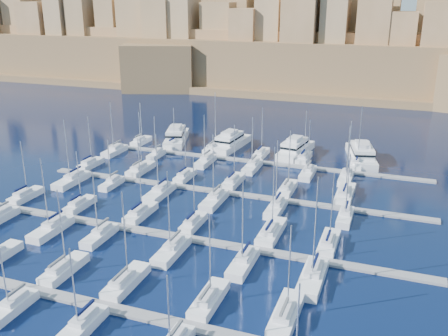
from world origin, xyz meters
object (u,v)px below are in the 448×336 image
at_px(sailboat_4, 209,300).
at_px(motor_yacht_c, 295,149).
at_px(motor_yacht_d, 361,154).
at_px(motor_yacht_b, 230,142).
at_px(motor_yacht_a, 176,136).
at_px(sailboat_2, 64,269).

bearing_deg(sailboat_4, motor_yacht_c, 92.95).
xyz_separation_m(motor_yacht_c, motor_yacht_d, (16.74, 0.89, 0.00)).
bearing_deg(motor_yacht_b, motor_yacht_a, 179.54).
bearing_deg(motor_yacht_a, sailboat_2, -78.30).
relative_size(sailboat_4, motor_yacht_d, 0.68).
height_order(sailboat_2, sailboat_4, sailboat_2).
relative_size(sailboat_4, motor_yacht_c, 0.77).
xyz_separation_m(motor_yacht_a, motor_yacht_b, (16.32, -0.13, -0.00)).
height_order(sailboat_4, motor_yacht_c, sailboat_4).
distance_m(motor_yacht_b, motor_yacht_d, 34.72).
height_order(sailboat_4, motor_yacht_a, sailboat_4).
bearing_deg(sailboat_2, motor_yacht_b, 88.59).
distance_m(sailboat_2, sailboat_4, 23.31).
bearing_deg(motor_yacht_a, motor_yacht_d, 0.71).
xyz_separation_m(motor_yacht_a, motor_yacht_d, (51.03, 0.63, -0.00)).
bearing_deg(sailboat_4, motor_yacht_d, 79.52).
xyz_separation_m(sailboat_2, motor_yacht_d, (36.44, 71.05, 0.99)).
height_order(sailboat_4, motor_yacht_d, sailboat_4).
distance_m(sailboat_2, motor_yacht_d, 79.85).
height_order(sailboat_2, motor_yacht_b, sailboat_2).
distance_m(sailboat_4, motor_yacht_c, 70.19).
bearing_deg(sailboat_2, motor_yacht_a, 101.70).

